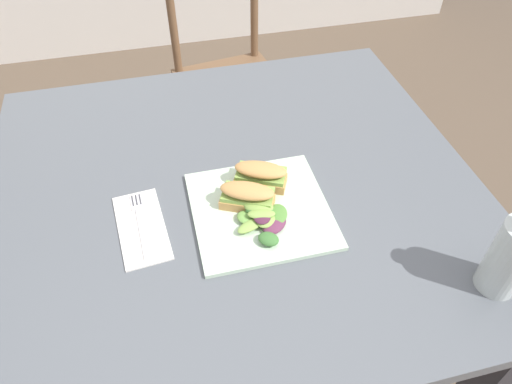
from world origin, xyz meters
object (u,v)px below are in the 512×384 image
at_px(chair_wooden_far, 229,79).
at_px(sandwich_half_back, 261,175).
at_px(sandwich_half_front, 247,196).
at_px(bottle_cold_brew, 509,260).
at_px(dining_table, 236,221).
at_px(fork_on_napkin, 140,220).
at_px(plate_lunch, 260,210).

xyz_separation_m(chair_wooden_far, sandwich_half_back, (-0.10, -0.93, 0.33)).
xyz_separation_m(chair_wooden_far, sandwich_half_front, (-0.14, -0.98, 0.33)).
bearing_deg(bottle_cold_brew, sandwich_half_back, 135.50).
distance_m(dining_table, fork_on_napkin, 0.26).
xyz_separation_m(fork_on_napkin, bottle_cold_brew, (0.63, -0.31, 0.07)).
distance_m(plate_lunch, sandwich_half_back, 0.08).
xyz_separation_m(plate_lunch, sandwich_half_front, (-0.02, 0.02, 0.03)).
distance_m(dining_table, chair_wooden_far, 0.94).
height_order(plate_lunch, sandwich_half_back, sandwich_half_back).
distance_m(sandwich_half_back, bottle_cold_brew, 0.51).
height_order(plate_lunch, sandwich_half_front, sandwich_half_front).
relative_size(plate_lunch, bottle_cold_brew, 1.39).
relative_size(plate_lunch, sandwich_half_back, 2.27).
xyz_separation_m(dining_table, plate_lunch, (0.04, -0.09, 0.13)).
height_order(sandwich_half_back, bottle_cold_brew, bottle_cold_brew).
bearing_deg(chair_wooden_far, sandwich_half_front, -98.39).
distance_m(sandwich_half_front, fork_on_napkin, 0.23).
relative_size(dining_table, fork_on_napkin, 5.93).
bearing_deg(chair_wooden_far, sandwich_half_back, -96.27).
bearing_deg(dining_table, plate_lunch, -67.19).
bearing_deg(chair_wooden_far, dining_table, -99.90).
relative_size(chair_wooden_far, bottle_cold_brew, 4.22).
xyz_separation_m(dining_table, sandwich_half_back, (0.06, -0.02, 0.16)).
bearing_deg(bottle_cold_brew, chair_wooden_far, 101.42).
bearing_deg(chair_wooden_far, bottle_cold_brew, -78.58).
xyz_separation_m(plate_lunch, bottle_cold_brew, (0.38, -0.28, 0.07)).
height_order(chair_wooden_far, sandwich_half_front, chair_wooden_far).
relative_size(dining_table, chair_wooden_far, 1.27).
bearing_deg(sandwich_half_back, fork_on_napkin, -171.46).
relative_size(sandwich_half_front, fork_on_napkin, 0.68).
relative_size(chair_wooden_far, sandwich_half_front, 6.89).
relative_size(chair_wooden_far, plate_lunch, 3.04).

